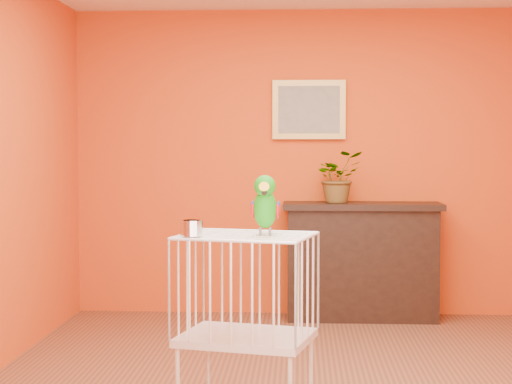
{
  "coord_description": "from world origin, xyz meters",
  "views": [
    {
      "loc": [
        -0.07,
        -5.07,
        1.44
      ],
      "look_at": [
        -0.3,
        -0.74,
        1.21
      ],
      "focal_mm": 60.0,
      "sensor_mm": 36.0,
      "label": 1
    }
  ],
  "objects": [
    {
      "name": "room_shell",
      "position": [
        0.0,
        0.0,
        1.58
      ],
      "size": [
        4.5,
        4.5,
        4.5
      ],
      "color": "#CD4313",
      "rests_on": "ground"
    },
    {
      "name": "birdcage",
      "position": [
        -0.34,
        -0.77,
        0.51
      ],
      "size": [
        0.74,
        0.63,
        0.99
      ],
      "rotation": [
        0.0,
        0.0,
        -0.24
      ],
      "color": "white",
      "rests_on": "ground"
    },
    {
      "name": "parrot",
      "position": [
        -0.25,
        -0.8,
        1.15
      ],
      "size": [
        0.15,
        0.27,
        0.31
      ],
      "rotation": [
        0.0,
        0.0,
        -0.01
      ],
      "color": "#59544C",
      "rests_on": "birdcage"
    },
    {
      "name": "framed_picture",
      "position": [
        0.0,
        2.22,
        1.75
      ],
      "size": [
        0.62,
        0.04,
        0.5
      ],
      "color": "#BE9243",
      "rests_on": "room_shell"
    },
    {
      "name": "potted_plant",
      "position": [
        0.24,
        1.99,
        1.14
      ],
      "size": [
        0.51,
        0.54,
        0.33
      ],
      "primitive_type": "imported",
      "rotation": [
        0.0,
        0.0,
        0.37
      ],
      "color": "#26722D",
      "rests_on": "console_cabinet"
    },
    {
      "name": "console_cabinet",
      "position": [
        0.44,
        2.02,
        0.49
      ],
      "size": [
        1.31,
        0.47,
        0.97
      ],
      "color": "black",
      "rests_on": "ground"
    },
    {
      "name": "feed_cup",
      "position": [
        -0.61,
        -0.89,
        1.04
      ],
      "size": [
        0.11,
        0.11,
        0.08
      ],
      "primitive_type": "cylinder",
      "color": "silver",
      "rests_on": "birdcage"
    }
  ]
}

